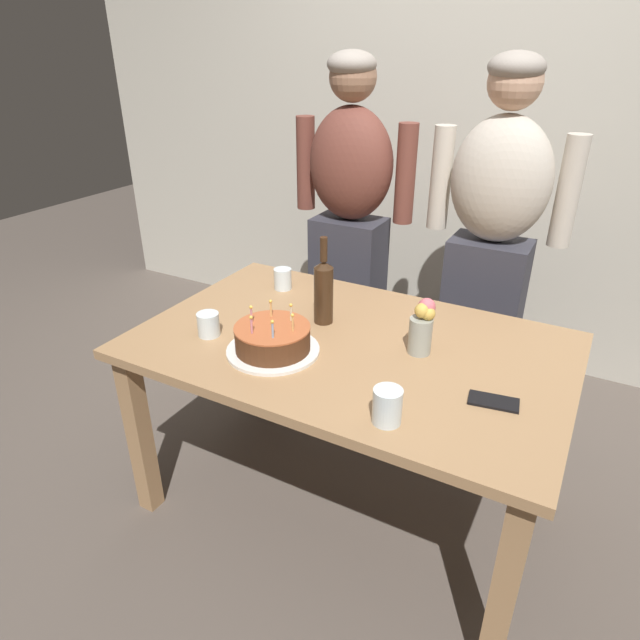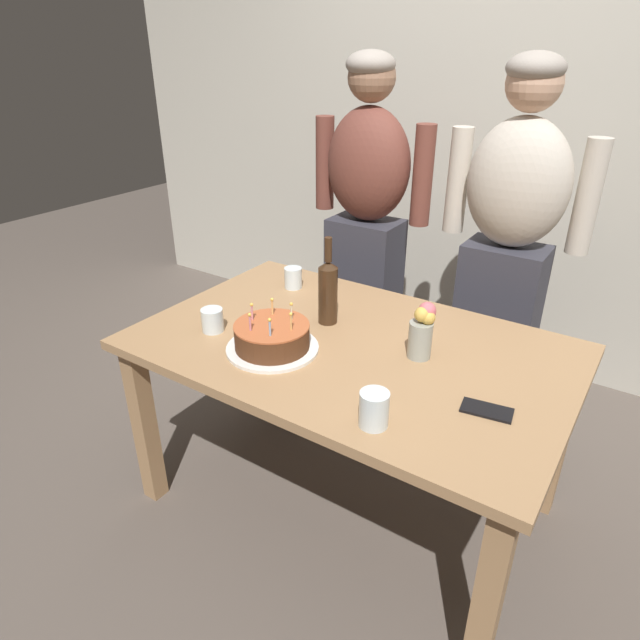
{
  "view_description": "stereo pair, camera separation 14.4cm",
  "coord_description": "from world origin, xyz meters",
  "px_view_note": "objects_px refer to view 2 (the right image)",
  "views": [
    {
      "loc": [
        0.72,
        -1.53,
        1.68
      ],
      "look_at": [
        -0.08,
        -0.08,
        0.84
      ],
      "focal_mm": 30.72,
      "sensor_mm": 36.0,
      "label": 1
    },
    {
      "loc": [
        0.84,
        -1.46,
        1.68
      ],
      "look_at": [
        -0.08,
        -0.08,
        0.84
      ],
      "focal_mm": 30.72,
      "sensor_mm": 36.0,
      "label": 2
    }
  ],
  "objects_px": {
    "cell_phone": "(487,410)",
    "person_woman_cardigan": "(506,256)",
    "flower_vase": "(422,330)",
    "water_glass_far": "(374,409)",
    "water_glass_near": "(212,320)",
    "wine_bottle": "(328,290)",
    "water_glass_side": "(293,278)",
    "birthday_cake": "(272,338)",
    "person_man_bearded": "(366,229)"
  },
  "relations": [
    {
      "from": "cell_phone",
      "to": "person_woman_cardigan",
      "type": "bearing_deg",
      "value": 95.87
    },
    {
      "from": "flower_vase",
      "to": "person_woman_cardigan",
      "type": "height_order",
      "value": "person_woman_cardigan"
    },
    {
      "from": "water_glass_far",
      "to": "cell_phone",
      "type": "relative_size",
      "value": 0.73
    },
    {
      "from": "water_glass_near",
      "to": "wine_bottle",
      "type": "distance_m",
      "value": 0.44
    },
    {
      "from": "water_glass_near",
      "to": "person_woman_cardigan",
      "type": "distance_m",
      "value": 1.26
    },
    {
      "from": "flower_vase",
      "to": "person_woman_cardigan",
      "type": "distance_m",
      "value": 0.76
    },
    {
      "from": "water_glass_near",
      "to": "water_glass_far",
      "type": "relative_size",
      "value": 0.82
    },
    {
      "from": "water_glass_far",
      "to": "flower_vase",
      "type": "height_order",
      "value": "flower_vase"
    },
    {
      "from": "flower_vase",
      "to": "water_glass_near",
      "type": "bearing_deg",
      "value": -160.47
    },
    {
      "from": "person_woman_cardigan",
      "to": "water_glass_side",
      "type": "bearing_deg",
      "value": 35.41
    },
    {
      "from": "person_woman_cardigan",
      "to": "wine_bottle",
      "type": "bearing_deg",
      "value": 58.53
    },
    {
      "from": "water_glass_far",
      "to": "flower_vase",
      "type": "bearing_deg",
      "value": 96.7
    },
    {
      "from": "water_glass_far",
      "to": "cell_phone",
      "type": "distance_m",
      "value": 0.34
    },
    {
      "from": "wine_bottle",
      "to": "water_glass_side",
      "type": "bearing_deg",
      "value": 147.59
    },
    {
      "from": "water_glass_near",
      "to": "cell_phone",
      "type": "relative_size",
      "value": 0.6
    },
    {
      "from": "water_glass_side",
      "to": "person_woman_cardigan",
      "type": "bearing_deg",
      "value": 35.41
    },
    {
      "from": "water_glass_near",
      "to": "flower_vase",
      "type": "bearing_deg",
      "value": 19.53
    },
    {
      "from": "person_woman_cardigan",
      "to": "water_glass_near",
      "type": "bearing_deg",
      "value": 53.42
    },
    {
      "from": "birthday_cake",
      "to": "cell_phone",
      "type": "distance_m",
      "value": 0.73
    },
    {
      "from": "water_glass_far",
      "to": "person_man_bearded",
      "type": "distance_m",
      "value": 1.36
    },
    {
      "from": "wine_bottle",
      "to": "cell_phone",
      "type": "bearing_deg",
      "value": -17.81
    },
    {
      "from": "water_glass_near",
      "to": "cell_phone",
      "type": "xyz_separation_m",
      "value": [
        1.0,
        0.07,
        -0.04
      ]
    },
    {
      "from": "birthday_cake",
      "to": "water_glass_far",
      "type": "xyz_separation_m",
      "value": [
        0.49,
        -0.17,
        0.01
      ]
    },
    {
      "from": "water_glass_side",
      "to": "cell_phone",
      "type": "distance_m",
      "value": 1.07
    },
    {
      "from": "water_glass_side",
      "to": "flower_vase",
      "type": "bearing_deg",
      "value": -18.43
    },
    {
      "from": "water_glass_near",
      "to": "person_man_bearded",
      "type": "xyz_separation_m",
      "value": [
        0.07,
        1.01,
        0.09
      ]
    },
    {
      "from": "birthday_cake",
      "to": "wine_bottle",
      "type": "height_order",
      "value": "wine_bottle"
    },
    {
      "from": "water_glass_near",
      "to": "flower_vase",
      "type": "height_order",
      "value": "flower_vase"
    },
    {
      "from": "wine_bottle",
      "to": "person_man_bearded",
      "type": "relative_size",
      "value": 0.2
    },
    {
      "from": "cell_phone",
      "to": "person_man_bearded",
      "type": "relative_size",
      "value": 0.09
    },
    {
      "from": "water_glass_far",
      "to": "person_man_bearded",
      "type": "bearing_deg",
      "value": 120.5
    },
    {
      "from": "cell_phone",
      "to": "flower_vase",
      "type": "xyz_separation_m",
      "value": [
        -0.29,
        0.18,
        0.1
      ]
    },
    {
      "from": "water_glass_near",
      "to": "water_glass_side",
      "type": "xyz_separation_m",
      "value": [
        0.01,
        0.48,
        0.0
      ]
    },
    {
      "from": "wine_bottle",
      "to": "person_man_bearded",
      "type": "height_order",
      "value": "person_man_bearded"
    },
    {
      "from": "cell_phone",
      "to": "person_woman_cardigan",
      "type": "distance_m",
      "value": 0.98
    },
    {
      "from": "water_glass_side",
      "to": "wine_bottle",
      "type": "height_order",
      "value": "wine_bottle"
    },
    {
      "from": "water_glass_far",
      "to": "person_man_bearded",
      "type": "xyz_separation_m",
      "value": [
        -0.69,
        1.17,
        0.08
      ]
    },
    {
      "from": "wine_bottle",
      "to": "person_woman_cardigan",
      "type": "bearing_deg",
      "value": 58.53
    },
    {
      "from": "water_glass_near",
      "to": "flower_vase",
      "type": "xyz_separation_m",
      "value": [
        0.71,
        0.25,
        0.06
      ]
    },
    {
      "from": "birthday_cake",
      "to": "cell_phone",
      "type": "relative_size",
      "value": 2.21
    },
    {
      "from": "water_glass_side",
      "to": "cell_phone",
      "type": "bearing_deg",
      "value": -22.63
    },
    {
      "from": "birthday_cake",
      "to": "water_glass_side",
      "type": "height_order",
      "value": "birthday_cake"
    },
    {
      "from": "water_glass_near",
      "to": "person_man_bearded",
      "type": "distance_m",
      "value": 1.02
    },
    {
      "from": "water_glass_near",
      "to": "person_woman_cardigan",
      "type": "bearing_deg",
      "value": 53.42
    },
    {
      "from": "water_glass_side",
      "to": "person_woman_cardigan",
      "type": "distance_m",
      "value": 0.91
    },
    {
      "from": "person_man_bearded",
      "to": "birthday_cake",
      "type": "bearing_deg",
      "value": 101.43
    },
    {
      "from": "wine_bottle",
      "to": "flower_vase",
      "type": "xyz_separation_m",
      "value": [
        0.4,
        -0.04,
        -0.03
      ]
    },
    {
      "from": "birthday_cake",
      "to": "person_man_bearded",
      "type": "distance_m",
      "value": 1.02
    },
    {
      "from": "birthday_cake",
      "to": "person_man_bearded",
      "type": "relative_size",
      "value": 0.19
    },
    {
      "from": "flower_vase",
      "to": "birthday_cake",
      "type": "bearing_deg",
      "value": -151.28
    }
  ]
}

